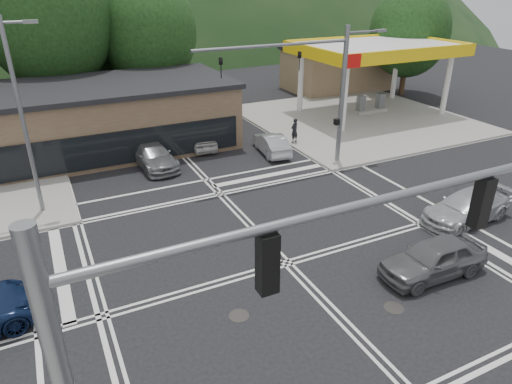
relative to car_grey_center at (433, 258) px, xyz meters
name	(u,v)px	position (x,y,z in m)	size (l,w,h in m)	color
ground	(287,263)	(-4.62, 3.08, -0.74)	(120.00, 120.00, 0.00)	black
sidewalk_ne	(358,119)	(10.38, 18.08, -0.66)	(16.00, 16.00, 0.15)	gray
gas_station_canopy	(376,51)	(12.37, 19.08, 4.30)	(12.32, 8.34, 5.75)	silver
convenience_store	(338,69)	(15.38, 28.08, 1.16)	(10.00, 6.00, 3.80)	#846B4F
commercial_row	(38,127)	(-12.62, 20.08, 1.26)	(24.00, 8.00, 4.00)	brown
hill_north	(65,33)	(-4.62, 93.08, -0.74)	(252.00, 126.00, 140.00)	black
tree_n_b	(47,17)	(-10.62, 27.08, 7.05)	(9.00, 9.00, 12.98)	#382619
tree_n_c	(148,32)	(-3.62, 27.08, 5.75)	(7.60, 7.60, 10.87)	#382619
tree_n_e	(98,20)	(-6.62, 31.08, 6.40)	(8.40, 8.40, 11.98)	#382619
tree_ne	(410,31)	(19.38, 23.08, 5.10)	(7.20, 7.20, 9.99)	#382619
streetlight_nw	(22,111)	(-13.06, 12.08, 4.31)	(2.50, 0.25, 9.00)	slate
signal_mast_ne	(325,81)	(2.33, 11.28, 4.33)	(11.65, 0.30, 8.00)	slate
signal_mast_sw	(197,365)	(-11.01, -5.12, 4.38)	(9.14, 0.28, 8.00)	slate
car_grey_center	(433,258)	(0.00, 0.00, 0.00)	(1.74, 4.33, 1.48)	#55575A
car_silver_east	(467,207)	(4.64, 2.52, -0.05)	(1.94, 4.76, 1.38)	#A6A9AE
car_queue_a	(271,144)	(0.67, 14.46, -0.09)	(1.38, 3.95, 1.30)	#9FA0A5
car_queue_b	(200,137)	(-3.08, 17.59, -0.03)	(1.67, 4.14, 1.41)	#BCBCB8
car_northbound	(153,155)	(-6.77, 15.60, -0.04)	(1.96, 4.82, 1.40)	slate
pedestrian	(294,130)	(2.88, 15.32, 0.24)	(0.60, 0.40, 1.65)	black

